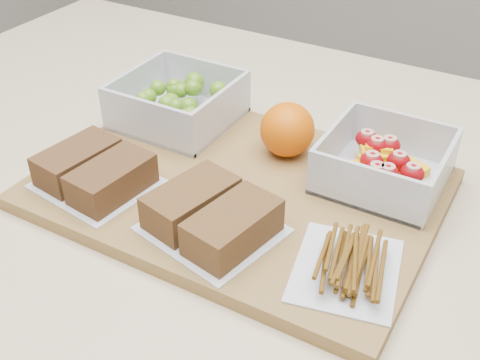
{
  "coord_description": "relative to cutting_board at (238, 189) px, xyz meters",
  "views": [
    {
      "loc": [
        0.27,
        -0.44,
        1.3
      ],
      "look_at": [
        0.01,
        0.01,
        0.93
      ],
      "focal_mm": 45.0,
      "sensor_mm": 36.0,
      "label": 1
    }
  ],
  "objects": [
    {
      "name": "orange",
      "position": [
        0.02,
        0.08,
        0.04
      ],
      "size": [
        0.06,
        0.06,
        0.06
      ],
      "primitive_type": "sphere",
      "color": "#E96105",
      "rests_on": "cutting_board"
    },
    {
      "name": "fruit_container",
      "position": [
        0.13,
        0.08,
        0.03
      ],
      "size": [
        0.13,
        0.13,
        0.05
      ],
      "color": "silver",
      "rests_on": "cutting_board"
    },
    {
      "name": "grape_container",
      "position": [
        -0.13,
        0.09,
        0.03
      ],
      "size": [
        0.14,
        0.14,
        0.06
      ],
      "color": "silver",
      "rests_on": "cutting_board"
    },
    {
      "name": "sandwich_bag_center",
      "position": [
        0.02,
        -0.08,
        0.03
      ],
      "size": [
        0.14,
        0.13,
        0.04
      ],
      "color": "silver",
      "rests_on": "cutting_board"
    },
    {
      "name": "sandwich_bag_left",
      "position": [
        -0.13,
        -0.08,
        0.03
      ],
      "size": [
        0.13,
        0.12,
        0.04
      ],
      "color": "silver",
      "rests_on": "cutting_board"
    },
    {
      "name": "cutting_board",
      "position": [
        0.0,
        0.0,
        0.0
      ],
      "size": [
        0.42,
        0.3,
        0.02
      ],
      "primitive_type": "cube",
      "rotation": [
        0.0,
        0.0,
        -0.0
      ],
      "color": "olive",
      "rests_on": "counter"
    },
    {
      "name": "pretzel_bag",
      "position": [
        0.15,
        -0.07,
        0.02
      ],
      "size": [
        0.11,
        0.13,
        0.03
      ],
      "color": "silver",
      "rests_on": "cutting_board"
    }
  ]
}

